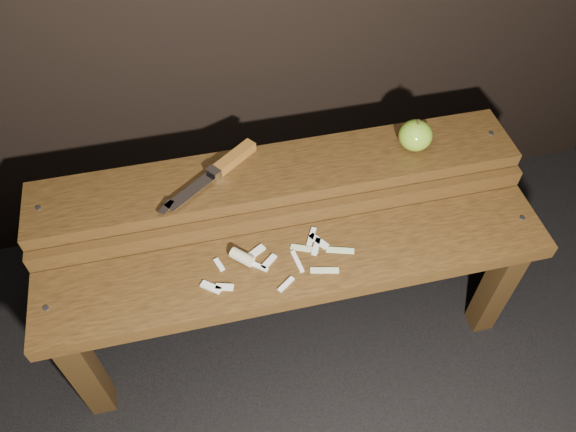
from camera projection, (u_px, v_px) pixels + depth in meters
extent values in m
plane|color=black|center=(293.00, 328.00, 1.64)|extent=(60.00, 60.00, 0.00)
cube|color=#301E0C|center=(86.00, 372.00, 1.36)|extent=(0.06, 0.06, 0.38)
cube|color=#301E0C|center=(496.00, 287.00, 1.51)|extent=(0.06, 0.06, 0.38)
cube|color=#3F270F|center=(299.00, 265.00, 1.30)|extent=(1.20, 0.20, 0.04)
cylinder|color=slate|center=(46.00, 308.00, 1.21)|extent=(0.01, 0.01, 0.00)
cylinder|color=slate|center=(522.00, 218.00, 1.36)|extent=(0.01, 0.01, 0.00)
cube|color=#301E0C|center=(81.00, 263.00, 1.51)|extent=(0.06, 0.06, 0.46)
cube|color=#301E0C|center=(455.00, 196.00, 1.66)|extent=(0.06, 0.06, 0.46)
cube|color=#3F270F|center=(288.00, 217.00, 1.34)|extent=(1.20, 0.02, 0.05)
cube|color=#3F270F|center=(278.00, 174.00, 1.37)|extent=(1.20, 0.18, 0.04)
cylinder|color=slate|center=(38.00, 208.00, 1.28)|extent=(0.01, 0.01, 0.00)
cylinder|color=slate|center=(491.00, 133.00, 1.44)|extent=(0.01, 0.01, 0.00)
ellipsoid|color=olive|center=(415.00, 135.00, 1.38)|extent=(0.08, 0.08, 0.07)
cylinder|color=#382314|center=(419.00, 122.00, 1.35)|extent=(0.01, 0.01, 0.01)
cube|color=brown|center=(235.00, 157.00, 1.37)|extent=(0.11, 0.10, 0.02)
cube|color=silver|center=(214.00, 174.00, 1.33)|extent=(0.04, 0.04, 0.03)
cube|color=silver|center=(190.00, 192.00, 1.30)|extent=(0.13, 0.10, 0.00)
cube|color=silver|center=(166.00, 207.00, 1.27)|extent=(0.04, 0.05, 0.00)
cube|color=beige|center=(312.00, 236.00, 1.33)|extent=(0.03, 0.05, 0.01)
cube|color=beige|center=(211.00, 287.00, 1.24)|extent=(0.05, 0.04, 0.01)
cube|color=beige|center=(316.00, 246.00, 1.31)|extent=(0.03, 0.05, 0.01)
cube|color=beige|center=(297.00, 261.00, 1.28)|extent=(0.02, 0.06, 0.01)
cube|color=beige|center=(319.00, 241.00, 1.32)|extent=(0.04, 0.05, 0.01)
cube|color=beige|center=(219.00, 265.00, 1.28)|extent=(0.02, 0.04, 0.01)
cube|color=beige|center=(225.00, 287.00, 1.24)|extent=(0.04, 0.03, 0.01)
cube|color=beige|center=(258.00, 266.00, 1.27)|extent=(0.04, 0.04, 0.01)
cube|color=beige|center=(255.00, 253.00, 1.30)|extent=(0.06, 0.04, 0.01)
cube|color=beige|center=(269.00, 262.00, 1.28)|extent=(0.04, 0.04, 0.01)
cube|color=beige|center=(286.00, 284.00, 1.24)|extent=(0.04, 0.03, 0.01)
cylinder|color=#C9BB8C|center=(242.00, 257.00, 1.28)|extent=(0.06, 0.06, 0.03)
cube|color=#BCC988|center=(305.00, 249.00, 1.30)|extent=(0.07, 0.04, 0.00)
cube|color=#BCC988|center=(325.00, 270.00, 1.27)|extent=(0.07, 0.03, 0.00)
cube|color=#BCC988|center=(340.00, 250.00, 1.30)|extent=(0.07, 0.03, 0.00)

